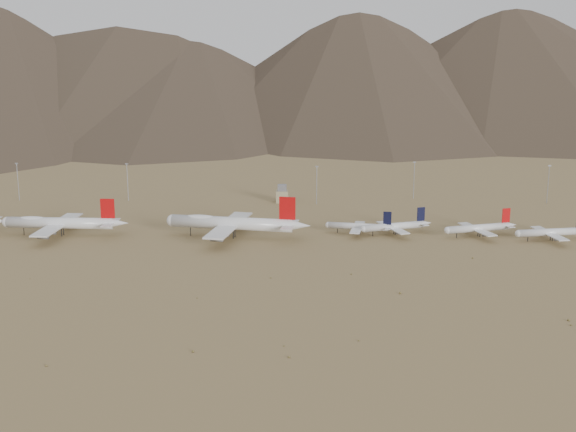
{
  "coord_description": "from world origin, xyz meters",
  "views": [
    {
      "loc": [
        37.02,
        -354.11,
        98.45
      ],
      "look_at": [
        34.54,
        30.0,
        11.04
      ],
      "focal_mm": 45.0,
      "sensor_mm": 36.0,
      "label": 1
    }
  ],
  "objects_px": {
    "widebody_east": "(232,223)",
    "narrowbody_a": "(361,227)",
    "control_tower": "(282,195)",
    "narrowbody_b": "(396,226)",
    "widebody_centre": "(60,223)"
  },
  "relations": [
    {
      "from": "widebody_east",
      "to": "narrowbody_a",
      "type": "bearing_deg",
      "value": 17.68
    },
    {
      "from": "control_tower",
      "to": "widebody_east",
      "type": "bearing_deg",
      "value": -105.08
    },
    {
      "from": "widebody_east",
      "to": "narrowbody_a",
      "type": "xyz_separation_m",
      "value": [
        70.33,
        8.49,
        -3.87
      ]
    },
    {
      "from": "narrowbody_a",
      "to": "control_tower",
      "type": "height_order",
      "value": "narrowbody_a"
    },
    {
      "from": "narrowbody_b",
      "to": "control_tower",
      "type": "xyz_separation_m",
      "value": [
        -63.99,
        86.78,
        0.69
      ]
    },
    {
      "from": "narrowbody_a",
      "to": "widebody_centre",
      "type": "bearing_deg",
      "value": -167.04
    },
    {
      "from": "widebody_centre",
      "to": "control_tower",
      "type": "xyz_separation_m",
      "value": [
        120.26,
        90.88,
        -1.94
      ]
    },
    {
      "from": "control_tower",
      "to": "widebody_centre",
      "type": "bearing_deg",
      "value": -142.92
    },
    {
      "from": "widebody_centre",
      "to": "narrowbody_b",
      "type": "bearing_deg",
      "value": 4.71
    },
    {
      "from": "narrowbody_b",
      "to": "narrowbody_a",
      "type": "bearing_deg",
      "value": 161.08
    },
    {
      "from": "narrowbody_b",
      "to": "widebody_east",
      "type": "bearing_deg",
      "value": 166.81
    },
    {
      "from": "narrowbody_a",
      "to": "control_tower",
      "type": "xyz_separation_m",
      "value": [
        -44.69,
        86.65,
        0.96
      ]
    },
    {
      "from": "narrowbody_a",
      "to": "control_tower",
      "type": "bearing_deg",
      "value": 128.77
    },
    {
      "from": "control_tower",
      "to": "narrowbody_b",
      "type": "bearing_deg",
      "value": -53.6
    },
    {
      "from": "narrowbody_a",
      "to": "narrowbody_b",
      "type": "bearing_deg",
      "value": 11.09
    }
  ]
}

